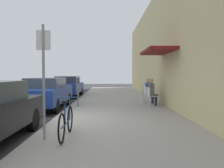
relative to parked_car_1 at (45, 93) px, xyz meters
The scene contains 13 objects.
ground_plane 3.28m from the parked_car_1, 69.85° to the right, with size 60.00×60.00×0.00m, color #2D2D30.
sidewalk_slab 3.56m from the parked_car_1, 16.58° to the right, with size 4.50×32.00×0.12m, color #9E9B93.
building_facade 6.29m from the parked_car_1, ahead, with size 1.40×32.00×6.19m.
parked_car_1 is the anchor object (origin of this frame).
parked_car_2 5.72m from the parked_car_1, 90.00° to the left, with size 1.80×4.40×1.46m.
parking_meter 1.57m from the parked_car_1, ahead, with size 0.12×0.10×1.32m.
street_sign 5.74m from the parked_car_1, 74.66° to the right, with size 0.32×0.06×2.60m.
bicycle_0 5.63m from the parked_car_1, 69.56° to the right, with size 0.46×1.71×0.90m.
cafe_chair_0 4.95m from the parked_car_1, ahead, with size 0.48×0.48×0.87m.
seated_patron_0 5.01m from the parked_car_1, ahead, with size 0.45×0.38×1.29m.
cafe_chair_1 5.02m from the parked_car_1, ahead, with size 0.47×0.47×0.87m.
seated_patron_1 5.08m from the parked_car_1, ahead, with size 0.44×0.38×1.29m.
cafe_chair_2 5.25m from the parked_car_1, 19.35° to the left, with size 0.53×0.53×0.87m.
Camera 1 is at (1.87, -7.59, 1.60)m, focal length 36.28 mm.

